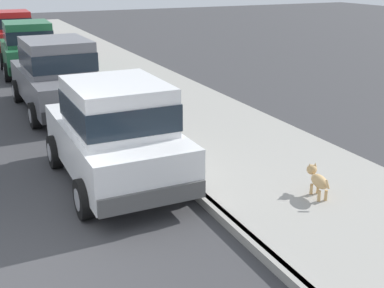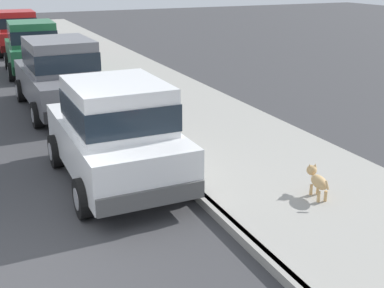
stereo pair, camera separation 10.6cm
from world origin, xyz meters
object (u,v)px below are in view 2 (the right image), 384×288
at_px(car_white_hatchback, 116,131).
at_px(car_green_hatchback, 33,47).
at_px(car_red_hatchback, 17,31).
at_px(dog_tan, 318,180).
at_px(car_grey_sedan, 61,74).

bearing_deg(car_white_hatchback, car_green_hatchback, 89.95).
bearing_deg(car_green_hatchback, car_red_hatchback, 89.98).
height_order(car_red_hatchback, dog_tan, car_red_hatchback).
xyz_separation_m(car_white_hatchback, car_grey_sedan, (0.02, 5.36, 0.01)).
relative_size(car_green_hatchback, car_red_hatchback, 1.01).
height_order(car_grey_sedan, dog_tan, car_grey_sedan).
distance_m(car_grey_sedan, dog_tan, 8.01).
bearing_deg(car_green_hatchback, dog_tan, -78.28).
distance_m(car_white_hatchback, car_grey_sedan, 5.36).
bearing_deg(car_red_hatchback, car_white_hatchback, -90.04).
distance_m(car_red_hatchback, dog_tan, 18.23).
height_order(car_white_hatchback, car_green_hatchback, same).
bearing_deg(car_red_hatchback, car_green_hatchback, -90.02).
height_order(car_white_hatchback, car_red_hatchback, same).
relative_size(car_grey_sedan, car_green_hatchback, 1.20).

